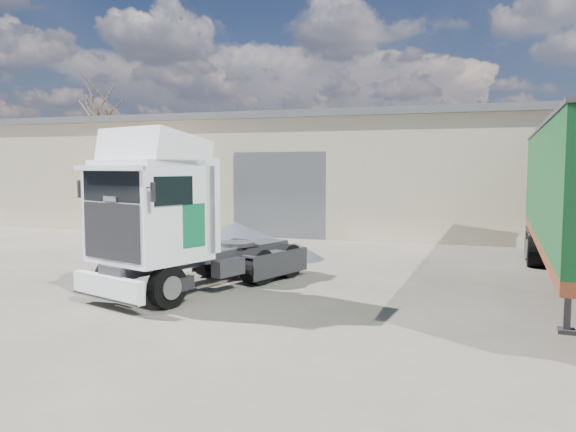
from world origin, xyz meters
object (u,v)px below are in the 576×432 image
(tractor_unit, at_px, (175,226))
(orange_skip, at_px, (151,212))
(bare_tree, at_px, (99,92))
(panel_van, at_px, (158,211))

(tractor_unit, distance_m, orange_skip, 12.55)
(tractor_unit, bearing_deg, orange_skip, 143.56)
(bare_tree, bearing_deg, panel_van, -45.71)
(bare_tree, height_order, panel_van, bare_tree)
(tractor_unit, relative_size, panel_van, 1.11)
(tractor_unit, bearing_deg, panel_van, 142.37)
(panel_van, bearing_deg, orange_skip, 131.81)
(bare_tree, height_order, orange_skip, bare_tree)
(tractor_unit, xyz_separation_m, panel_van, (-5.98, 9.33, -0.48))
(tractor_unit, bearing_deg, bare_tree, 149.20)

